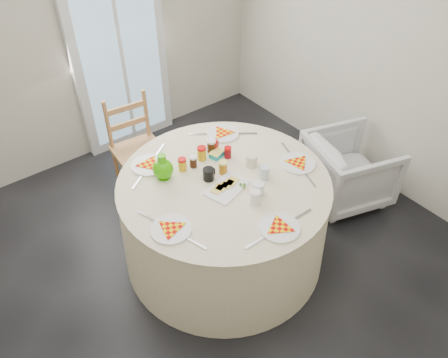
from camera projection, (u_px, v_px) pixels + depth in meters
floor at (206, 263)px, 3.59m from camera, size 4.00×4.00×0.00m
wall_back at (72, 33)px, 3.95m from camera, size 4.00×0.02×2.60m
wall_right at (393, 49)px, 3.68m from camera, size 0.02×4.00×2.60m
glass_door at (119, 50)px, 4.27m from camera, size 1.00×0.08×2.10m
table at (224, 220)px, 3.44m from camera, size 1.62×1.62×0.82m
wooden_chair at (139, 151)px, 3.98m from camera, size 0.47×0.45×0.96m
armchair at (350, 164)px, 3.96m from camera, size 0.83×0.85×0.71m
place_settings at (224, 182)px, 3.19m from camera, size 1.92×1.92×0.03m
jar_cluster at (205, 160)px, 3.31m from camera, size 0.46×0.33×0.12m
butter_tub at (217, 156)px, 3.40m from camera, size 0.14×0.11×0.05m
green_pitcher at (163, 168)px, 3.15m from camera, size 0.20×0.20×0.20m
cheese_platter at (227, 190)px, 3.12m from camera, size 0.36×0.28×0.04m
mugs_glasses at (238, 175)px, 3.19m from camera, size 0.77×0.77×0.11m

